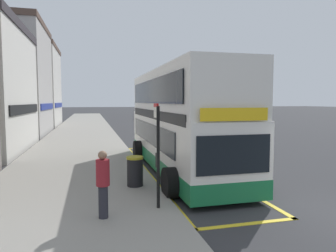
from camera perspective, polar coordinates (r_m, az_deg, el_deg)
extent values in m
plane|color=#333335|center=(38.76, -5.05, 0.09)|extent=(260.00, 260.00, 0.00)
cube|color=gray|center=(38.25, -15.45, -0.02)|extent=(6.00, 76.00, 0.14)
cube|color=white|center=(13.56, 2.16, -2.66)|extent=(2.52, 10.57, 2.30)
cube|color=white|center=(13.45, 2.18, 6.25)|extent=(2.50, 10.36, 1.90)
cube|color=#196B3D|center=(13.69, 2.14, -6.19)|extent=(2.54, 10.59, 0.60)
cube|color=black|center=(13.46, 2.17, 2.29)|extent=(2.55, 9.73, 0.36)
cube|color=black|center=(13.61, -3.50, -1.37)|extent=(0.04, 8.46, 0.90)
cube|color=black|center=(13.15, -3.21, 6.50)|extent=(0.04, 9.30, 1.00)
cube|color=black|center=(8.63, 12.32, -5.30)|extent=(2.22, 0.04, 1.10)
cube|color=yellow|center=(8.51, 12.45, 2.15)|extent=(2.02, 0.04, 0.36)
cylinder|color=black|center=(9.76, 0.90, -10.64)|extent=(0.56, 1.00, 1.00)
cylinder|color=black|center=(10.77, 15.08, -9.34)|extent=(0.56, 1.00, 1.00)
cylinder|color=black|center=(16.19, -5.42, -4.52)|extent=(0.56, 1.00, 1.00)
cylinder|color=black|center=(16.82, 3.73, -4.16)|extent=(0.56, 1.00, 1.00)
cube|color=yellow|center=(13.69, -4.13, -8.31)|extent=(0.16, 13.13, 0.01)
cube|color=yellow|center=(14.43, 6.83, -7.66)|extent=(0.16, 13.13, 0.01)
cube|color=yellow|center=(8.23, 14.59, -17.40)|extent=(2.92, 0.16, 0.01)
cube|color=yellow|center=(20.21, -3.57, -4.09)|extent=(2.92, 0.16, 0.01)
cylinder|color=black|center=(8.32, -1.85, -5.95)|extent=(0.09, 0.09, 2.81)
cube|color=silver|center=(8.43, -2.25, 2.57)|extent=(0.05, 0.42, 0.30)
cube|color=red|center=(8.43, -2.26, 3.93)|extent=(0.05, 0.42, 0.10)
cube|color=black|center=(8.43, -2.00, -6.53)|extent=(0.06, 0.28, 0.40)
cube|color=black|center=(20.83, -25.16, 2.91)|extent=(0.08, 7.95, 0.56)
cube|color=#B2ADA8|center=(31.42, -28.33, 7.31)|extent=(7.04, 9.38, 9.67)
cube|color=brown|center=(32.11, -28.69, 16.40)|extent=(7.18, 9.57, 0.50)
cube|color=gray|center=(31.66, -29.05, 17.87)|extent=(0.60, 0.60, 0.90)
cube|color=navy|center=(30.73, -21.71, 3.44)|extent=(0.08, 7.98, 0.56)
cube|color=silver|center=(41.93, -25.31, 6.48)|extent=(7.78, 9.80, 9.47)
cube|color=brown|center=(42.42, -25.55, 13.22)|extent=(7.94, 10.00, 0.50)
cube|color=navy|center=(41.35, -19.84, 3.72)|extent=(0.08, 8.33, 0.56)
cube|color=maroon|center=(53.63, -4.73, 2.06)|extent=(1.76, 4.20, 0.72)
cube|color=black|center=(53.51, -4.72, 2.76)|extent=(1.52, 1.90, 0.60)
cylinder|color=black|center=(54.79, -5.92, 1.73)|extent=(0.22, 0.60, 0.60)
cylinder|color=black|center=(55.09, -4.00, 1.76)|extent=(0.22, 0.60, 0.60)
cylinder|color=black|center=(52.21, -5.50, 1.59)|extent=(0.22, 0.60, 0.60)
cylinder|color=black|center=(52.54, -3.48, 1.62)|extent=(0.22, 0.60, 0.60)
cube|color=silver|center=(35.82, 3.38, 0.78)|extent=(1.76, 4.20, 0.72)
cube|color=black|center=(35.69, 3.43, 1.83)|extent=(1.52, 1.90, 0.60)
cylinder|color=black|center=(36.82, 1.37, 0.33)|extent=(0.22, 0.60, 0.60)
cylinder|color=black|center=(37.37, 4.13, 0.38)|extent=(0.22, 0.60, 0.60)
cylinder|color=black|center=(34.33, 2.56, 0.01)|extent=(0.22, 0.60, 0.60)
cylinder|color=black|center=(34.92, 5.49, 0.07)|extent=(0.22, 0.60, 0.60)
cylinder|color=#26262D|center=(8.02, -12.07, -13.75)|extent=(0.24, 0.24, 0.83)
cylinder|color=maroon|center=(7.82, -12.16, -8.56)|extent=(0.34, 0.34, 0.66)
sphere|color=#8C664C|center=(7.73, -12.22, -5.38)|extent=(0.22, 0.22, 0.22)
cylinder|color=black|center=(10.71, -6.23, -8.65)|extent=(0.56, 0.56, 0.95)
cylinder|color=#A5991E|center=(10.61, -6.25, -5.94)|extent=(0.58, 0.58, 0.08)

